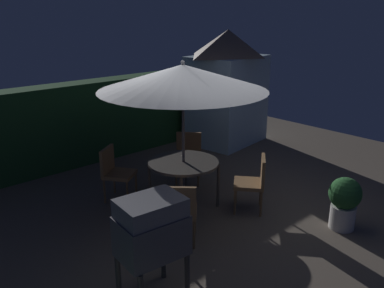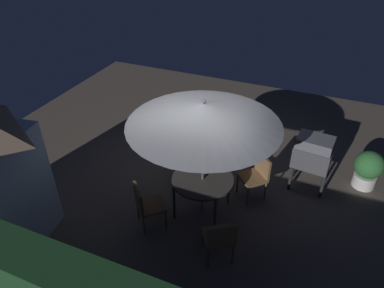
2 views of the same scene
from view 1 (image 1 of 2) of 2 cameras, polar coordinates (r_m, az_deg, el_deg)
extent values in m
plane|color=brown|center=(6.58, 3.95, -9.28)|extent=(11.00, 11.00, 0.00)
cube|color=#193D1E|center=(8.90, -12.43, 3.46)|extent=(7.19, 0.54, 1.67)
cube|color=#9EBCD1|center=(9.73, 4.87, 6.21)|extent=(1.85, 1.55, 2.06)
pyramid|color=brown|center=(9.55, 5.08, 14.00)|extent=(1.97, 1.64, 0.59)
cube|color=gray|center=(10.16, 1.72, 5.48)|extent=(0.70, 0.13, 1.61)
cylinder|color=#47423D|center=(6.42, -1.20, -2.63)|extent=(1.12, 1.12, 0.04)
cylinder|color=#3C3834|center=(6.07, -1.52, -7.89)|extent=(0.05, 0.05, 0.73)
cylinder|color=#3C3834|center=(6.56, 3.69, -5.85)|extent=(0.05, 0.05, 0.73)
cylinder|color=#3C3834|center=(6.62, -6.00, -5.66)|extent=(0.05, 0.05, 0.73)
cylinder|color=#3C3834|center=(7.08, -0.89, -3.96)|extent=(0.05, 0.05, 0.73)
cylinder|color=#4C4C51|center=(6.29, -1.23, 0.72)|extent=(0.04, 0.04, 2.29)
cone|color=gray|center=(6.08, -1.29, 9.32)|extent=(2.55, 2.55, 0.38)
sphere|color=#4C4C51|center=(6.05, -1.30, 11.40)|extent=(0.06, 0.06, 0.06)
cube|color=#47474C|center=(4.40, -5.69, -12.70)|extent=(0.75, 0.57, 0.45)
cube|color=slate|center=(4.25, -5.82, -8.93)|extent=(0.71, 0.54, 0.20)
cylinder|color=#262628|center=(4.70, -0.70, -17.66)|extent=(0.06, 0.06, 0.55)
cylinder|color=#262628|center=(4.68, -10.31, -18.16)|extent=(0.06, 0.06, 0.55)
cylinder|color=#262628|center=(4.97, -4.05, -15.53)|extent=(0.06, 0.06, 0.55)
cube|color=olive|center=(6.46, 7.96, -5.56)|extent=(0.65, 0.65, 0.06)
cube|color=olive|center=(6.38, 9.93, -3.78)|extent=(0.39, 0.33, 0.45)
cylinder|color=brown|center=(6.38, 9.67, -8.20)|extent=(0.04, 0.04, 0.45)
cylinder|color=brown|center=(6.74, 9.60, -6.71)|extent=(0.04, 0.04, 0.45)
cylinder|color=brown|center=(6.37, 6.04, -8.05)|extent=(0.04, 0.04, 0.45)
cylinder|color=brown|center=(6.73, 6.18, -6.56)|extent=(0.04, 0.04, 0.45)
cube|color=olive|center=(7.44, -0.56, -2.13)|extent=(0.65, 0.65, 0.06)
cube|color=olive|center=(7.56, -0.45, 0.02)|extent=(0.36, 0.37, 0.45)
cylinder|color=brown|center=(7.70, 1.04, -3.22)|extent=(0.04, 0.04, 0.45)
cylinder|color=brown|center=(7.72, -1.93, -3.15)|extent=(0.04, 0.04, 0.45)
cylinder|color=brown|center=(7.32, 0.90, -4.36)|extent=(0.04, 0.04, 0.45)
cylinder|color=brown|center=(7.35, -2.23, -4.28)|extent=(0.04, 0.04, 0.45)
cube|color=olive|center=(6.86, -10.11, -4.21)|extent=(0.64, 0.64, 0.06)
cube|color=olive|center=(6.87, -11.83, -2.30)|extent=(0.41, 0.30, 0.45)
cylinder|color=brown|center=(7.19, -10.87, -5.13)|extent=(0.04, 0.04, 0.45)
cylinder|color=brown|center=(6.86, -12.20, -6.39)|extent=(0.04, 0.04, 0.45)
cylinder|color=brown|center=(7.05, -7.88, -5.46)|extent=(0.04, 0.04, 0.45)
cylinder|color=brown|center=(6.71, -9.08, -6.78)|extent=(0.04, 0.04, 0.45)
cube|color=olive|center=(5.57, -1.75, -9.41)|extent=(0.65, 0.65, 0.06)
cube|color=olive|center=(5.28, -1.91, -8.29)|extent=(0.36, 0.36, 0.45)
cylinder|color=brown|center=(5.52, -3.97, -12.39)|extent=(0.04, 0.04, 0.45)
cylinder|color=brown|center=(5.50, 0.28, -12.48)|extent=(0.04, 0.04, 0.45)
cylinder|color=brown|center=(5.87, -3.59, -10.41)|extent=(0.04, 0.04, 0.45)
cylinder|color=brown|center=(5.85, 0.38, -10.49)|extent=(0.04, 0.04, 0.45)
cylinder|color=silver|center=(6.39, 20.35, -9.55)|extent=(0.36, 0.36, 0.35)
sphere|color=#235628|center=(6.24, 20.73, -6.49)|extent=(0.47, 0.47, 0.47)
camera|label=2|loc=(9.63, -32.11, 26.63)|focal=33.45mm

